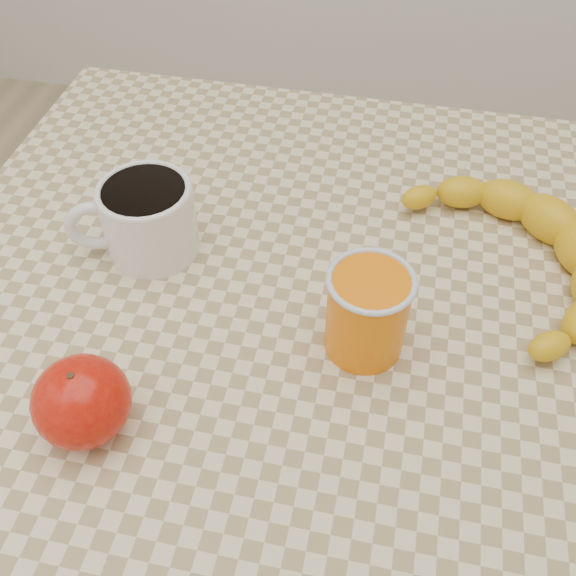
% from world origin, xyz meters
% --- Properties ---
extents(ground, '(3.00, 3.00, 0.00)m').
position_xyz_m(ground, '(0.00, 0.00, 0.00)').
color(ground, tan).
rests_on(ground, ground).
extents(table, '(0.80, 0.80, 0.75)m').
position_xyz_m(table, '(0.00, 0.00, 0.66)').
color(table, beige).
rests_on(table, ground).
extents(coffee_mug, '(0.15, 0.13, 0.08)m').
position_xyz_m(coffee_mug, '(-0.16, 0.05, 0.80)').
color(coffee_mug, white).
rests_on(coffee_mug, table).
extents(orange_juice_glass, '(0.08, 0.08, 0.09)m').
position_xyz_m(orange_juice_glass, '(0.08, -0.04, 0.80)').
color(orange_juice_glass, orange).
rests_on(orange_juice_glass, table).
extents(apple, '(0.09, 0.09, 0.08)m').
position_xyz_m(apple, '(-0.14, -0.18, 0.79)').
color(apple, '#A40B05').
rests_on(apple, table).
extents(banana, '(0.45, 0.48, 0.05)m').
position_xyz_m(banana, '(0.23, 0.10, 0.77)').
color(banana, gold).
rests_on(banana, table).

